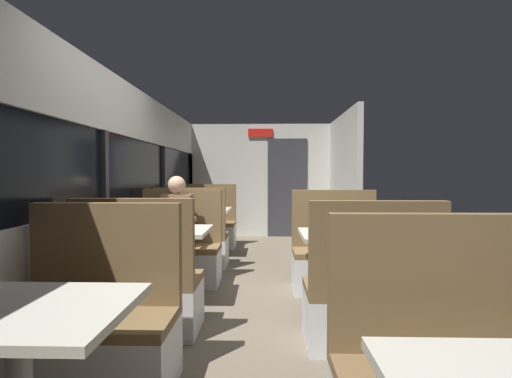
# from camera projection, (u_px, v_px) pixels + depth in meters

# --- Properties ---
(ground_plane) EXTENTS (3.30, 9.20, 0.02)m
(ground_plane) POSITION_uv_depth(u_px,v_px,m) (253.00, 308.00, 3.65)
(ground_plane) COLOR #665B4C
(carriage_window_panel_left) EXTENTS (0.09, 8.48, 2.30)m
(carriage_window_panel_left) POSITION_uv_depth(u_px,v_px,m) (102.00, 192.00, 3.64)
(carriage_window_panel_left) COLOR beige
(carriage_window_panel_left) RESTS_ON ground_plane
(carriage_end_bulkhead) EXTENTS (2.90, 0.11, 2.30)m
(carriage_end_bulkhead) POSITION_uv_depth(u_px,v_px,m) (263.00, 181.00, 7.79)
(carriage_end_bulkhead) COLOR beige
(carriage_end_bulkhead) RESTS_ON ground_plane
(carriage_aisle_panel_right) EXTENTS (0.08, 2.40, 2.30)m
(carriage_aisle_panel_right) POSITION_uv_depth(u_px,v_px,m) (343.00, 182.00, 6.56)
(carriage_aisle_panel_right) COLOR beige
(carriage_aisle_panel_right) RESTS_ON ground_plane
(dining_table_near_window) EXTENTS (0.90, 0.70, 0.74)m
(dining_table_near_window) POSITION_uv_depth(u_px,v_px,m) (18.00, 331.00, 1.56)
(dining_table_near_window) COLOR #9E9EA3
(dining_table_near_window) RESTS_ON ground_plane
(bench_near_window_facing_entry) EXTENTS (0.95, 0.50, 1.10)m
(bench_near_window_facing_entry) POSITION_uv_depth(u_px,v_px,m) (96.00, 333.00, 2.27)
(bench_near_window_facing_entry) COLOR silver
(bench_near_window_facing_entry) RESTS_ON ground_plane
(dining_table_mid_window) EXTENTS (0.90, 0.70, 0.74)m
(dining_table_mid_window) POSITION_uv_depth(u_px,v_px,m) (163.00, 239.00, 3.74)
(dining_table_mid_window) COLOR #9E9EA3
(dining_table_mid_window) RESTS_ON ground_plane
(bench_mid_window_facing_end) EXTENTS (0.95, 0.50, 1.10)m
(bench_mid_window_facing_end) POSITION_uv_depth(u_px,v_px,m) (140.00, 293.00, 3.05)
(bench_mid_window_facing_end) COLOR silver
(bench_mid_window_facing_end) RESTS_ON ground_plane
(bench_mid_window_facing_entry) EXTENTS (0.95, 0.50, 1.10)m
(bench_mid_window_facing_entry) POSITION_uv_depth(u_px,v_px,m) (180.00, 255.00, 4.45)
(bench_mid_window_facing_entry) COLOR silver
(bench_mid_window_facing_entry) RESTS_ON ground_plane
(dining_table_far_window) EXTENTS (0.90, 0.70, 0.74)m
(dining_table_far_window) POSITION_uv_depth(u_px,v_px,m) (201.00, 215.00, 5.92)
(dining_table_far_window) COLOR #9E9EA3
(dining_table_far_window) RESTS_ON ground_plane
(bench_far_window_facing_end) EXTENTS (0.95, 0.50, 1.10)m
(bench_far_window_facing_end) POSITION_uv_depth(u_px,v_px,m) (193.00, 243.00, 5.23)
(bench_far_window_facing_end) COLOR silver
(bench_far_window_facing_end) RESTS_ON ground_plane
(bench_far_window_facing_entry) EXTENTS (0.95, 0.50, 1.10)m
(bench_far_window_facing_entry) POSITION_uv_depth(u_px,v_px,m) (208.00, 228.00, 6.63)
(bench_far_window_facing_entry) COLOR silver
(bench_far_window_facing_entry) RESTS_ON ground_plane
(dining_table_rear_aisle) EXTENTS (0.90, 0.70, 0.74)m
(dining_table_rear_aisle) POSITION_uv_depth(u_px,v_px,m) (350.00, 244.00, 3.49)
(dining_table_rear_aisle) COLOR #9E9EA3
(dining_table_rear_aisle) RESTS_ON ground_plane
(bench_rear_aisle_facing_end) EXTENTS (0.95, 0.50, 1.10)m
(bench_rear_aisle_facing_end) POSITION_uv_depth(u_px,v_px,m) (370.00, 303.00, 2.80)
(bench_rear_aisle_facing_end) COLOR silver
(bench_rear_aisle_facing_end) RESTS_ON ground_plane
(bench_rear_aisle_facing_entry) EXTENTS (0.95, 0.50, 1.10)m
(bench_rear_aisle_facing_entry) POSITION_uv_depth(u_px,v_px,m) (336.00, 260.00, 4.20)
(bench_rear_aisle_facing_entry) COLOR silver
(bench_rear_aisle_facing_entry) RESTS_ON ground_plane
(seated_passenger) EXTENTS (0.47, 0.55, 1.26)m
(seated_passenger) POSITION_uv_depth(u_px,v_px,m) (178.00, 239.00, 4.37)
(seated_passenger) COLOR #26262D
(seated_passenger) RESTS_ON ground_plane
(coffee_cup_primary) EXTENTS (0.07, 0.07, 0.09)m
(coffee_cup_primary) POSITION_uv_depth(u_px,v_px,m) (209.00, 205.00, 6.01)
(coffee_cup_primary) COLOR white
(coffee_cup_primary) RESTS_ON dining_table_far_window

